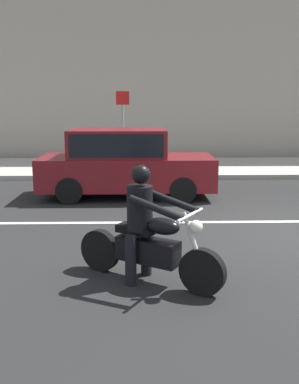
% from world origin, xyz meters
% --- Properties ---
extents(ground_plane, '(80.00, 80.00, 0.00)m').
position_xyz_m(ground_plane, '(0.00, 0.00, 0.00)').
color(ground_plane, black).
extents(sidewalk_slab, '(40.00, 4.40, 0.14)m').
position_xyz_m(sidewalk_slab, '(0.00, 8.00, 0.07)').
color(sidewalk_slab, '#A8A399').
rests_on(sidewalk_slab, ground_plane).
extents(building_facade, '(40.00, 1.40, 11.88)m').
position_xyz_m(building_facade, '(0.00, 11.40, 5.94)').
color(building_facade, '#A89E8E').
rests_on(building_facade, ground_plane).
extents(lane_marking_stripe, '(18.00, 0.14, 0.01)m').
position_xyz_m(lane_marking_stripe, '(-0.69, 0.90, 0.00)').
color(lane_marking_stripe, silver).
rests_on(lane_marking_stripe, ground_plane).
extents(motorcycle_with_rider_black_leather, '(1.92, 1.24, 1.58)m').
position_xyz_m(motorcycle_with_rider_black_leather, '(-2.62, -1.98, 0.64)').
color(motorcycle_with_rider_black_leather, black).
rests_on(motorcycle_with_rider_black_leather, ground_plane).
extents(parked_sedan_maroon, '(4.36, 1.82, 1.72)m').
position_xyz_m(parked_sedan_maroon, '(-3.12, 3.38, 0.88)').
color(parked_sedan_maroon, maroon).
rests_on(parked_sedan_maroon, ground_plane).
extents(street_sign_post, '(0.44, 0.08, 2.64)m').
position_xyz_m(street_sign_post, '(-3.28, 7.04, 1.73)').
color(street_sign_post, gray).
rests_on(street_sign_post, sidewalk_slab).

